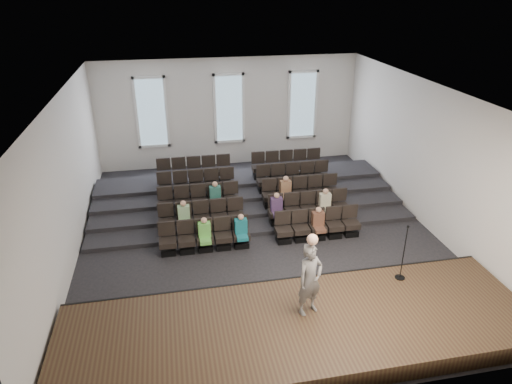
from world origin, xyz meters
TOP-DOWN VIEW (x-y plane):
  - ground at (0.00, 0.00)m, footprint 14.00×14.00m
  - ceiling at (0.00, 0.00)m, footprint 12.00×14.00m
  - wall_back at (0.00, 7.02)m, footprint 12.00×0.04m
  - wall_front at (0.00, -7.02)m, footprint 12.00×0.04m
  - wall_left at (-6.02, 0.00)m, footprint 0.04×14.00m
  - wall_right at (6.02, 0.00)m, footprint 0.04×14.00m
  - stage at (0.00, -5.10)m, footprint 11.80×3.60m
  - stage_lip at (0.00, -3.33)m, footprint 11.80×0.06m
  - risers at (0.00, 3.17)m, footprint 11.80×4.80m
  - seating_rows at (-0.00, 1.54)m, footprint 6.80×4.70m
  - windows at (0.00, 6.95)m, footprint 8.44×0.10m
  - audience at (0.00, 0.32)m, footprint 5.45×2.64m
  - speaker at (0.30, -4.77)m, footprint 0.83×0.69m
  - mic_stand at (3.24, -3.91)m, footprint 0.28×0.28m

SIDE VIEW (x-z plane):
  - ground at x=0.00m, z-range 0.00..0.00m
  - risers at x=0.00m, z-range -0.10..0.50m
  - stage at x=0.00m, z-range 0.00..0.50m
  - stage_lip at x=0.00m, z-range -0.01..0.51m
  - seating_rows at x=0.00m, z-range -0.15..1.52m
  - audience at x=0.00m, z-range 0.26..1.36m
  - mic_stand at x=3.24m, z-range 0.16..1.84m
  - speaker at x=0.30m, z-range 0.50..2.43m
  - wall_back at x=0.00m, z-range 0.00..5.00m
  - wall_front at x=0.00m, z-range 0.00..5.00m
  - wall_left at x=-6.02m, z-range 0.00..5.00m
  - wall_right at x=6.02m, z-range 0.00..5.00m
  - windows at x=0.00m, z-range 1.08..4.32m
  - ceiling at x=0.00m, z-range 5.00..5.02m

